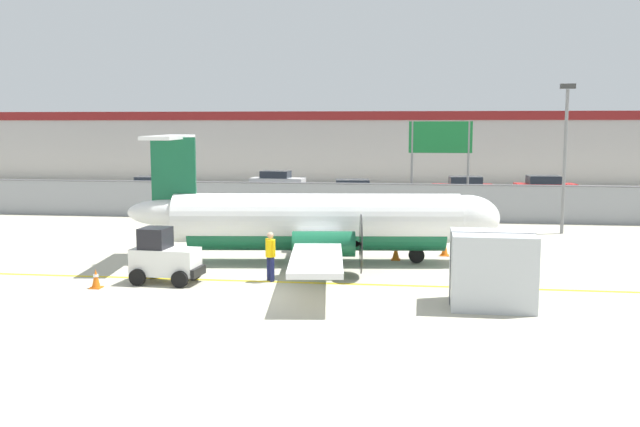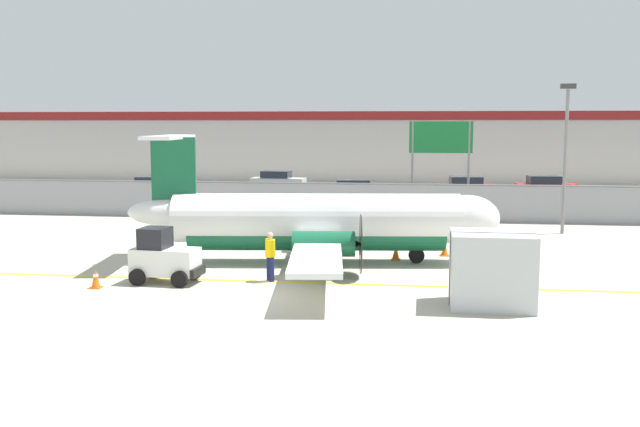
{
  "view_description": "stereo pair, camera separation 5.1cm",
  "coord_description": "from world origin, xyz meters",
  "px_view_note": "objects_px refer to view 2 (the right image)",
  "views": [
    {
      "loc": [
        3.98,
        -21.41,
        5.35
      ],
      "look_at": [
        0.3,
        6.56,
        1.8
      ],
      "focal_mm": 40.0,
      "sensor_mm": 36.0,
      "label": 1
    },
    {
      "loc": [
        4.03,
        -21.4,
        5.35
      ],
      "look_at": [
        0.3,
        6.56,
        1.8
      ],
      "focal_mm": 40.0,
      "sensor_mm": 36.0,
      "label": 2
    }
  ],
  "objects_px": {
    "ground_crew_worker": "(270,254)",
    "traffic_cone_near_right": "(496,256)",
    "apron_light_pole": "(566,146)",
    "baggage_tug": "(164,258)",
    "traffic_cone_far_left": "(445,248)",
    "parked_car_0": "(152,188)",
    "parked_car_1": "(278,181)",
    "traffic_cone_near_left": "(96,279)",
    "parked_car_2": "(355,192)",
    "parked_car_3": "(464,188)",
    "commuter_airplane": "(323,222)",
    "parked_car_4": "(545,187)",
    "highway_sign": "(441,145)",
    "cargo_container": "(492,270)",
    "traffic_cone_far_right": "(396,252)"
  },
  "relations": [
    {
      "from": "baggage_tug",
      "to": "traffic_cone_far_right",
      "type": "xyz_separation_m",
      "value": [
        7.68,
        5.1,
        -0.54
      ]
    },
    {
      "from": "traffic_cone_near_left",
      "to": "parked_car_3",
      "type": "bearing_deg",
      "value": 64.57
    },
    {
      "from": "traffic_cone_near_left",
      "to": "highway_sign",
      "type": "distance_m",
      "value": 23.34
    },
    {
      "from": "parked_car_0",
      "to": "parked_car_3",
      "type": "relative_size",
      "value": 1.0
    },
    {
      "from": "traffic_cone_near_left",
      "to": "apron_light_pole",
      "type": "height_order",
      "value": "apron_light_pole"
    },
    {
      "from": "traffic_cone_far_left",
      "to": "parked_car_1",
      "type": "distance_m",
      "value": 28.44
    },
    {
      "from": "traffic_cone_far_right",
      "to": "parked_car_0",
      "type": "height_order",
      "value": "parked_car_0"
    },
    {
      "from": "parked_car_2",
      "to": "traffic_cone_near_left",
      "type": "bearing_deg",
      "value": -111.72
    },
    {
      "from": "cargo_container",
      "to": "apron_light_pole",
      "type": "height_order",
      "value": "apron_light_pole"
    },
    {
      "from": "traffic_cone_far_left",
      "to": "parked_car_3",
      "type": "distance_m",
      "value": 21.72
    },
    {
      "from": "apron_light_pole",
      "to": "parked_car_0",
      "type": "bearing_deg",
      "value": 155.02
    },
    {
      "from": "traffic_cone_near_right",
      "to": "parked_car_1",
      "type": "height_order",
      "value": "parked_car_1"
    },
    {
      "from": "traffic_cone_near_right",
      "to": "apron_light_pole",
      "type": "relative_size",
      "value": 0.09
    },
    {
      "from": "parked_car_2",
      "to": "parked_car_3",
      "type": "height_order",
      "value": "same"
    },
    {
      "from": "parked_car_1",
      "to": "traffic_cone_near_left",
      "type": "bearing_deg",
      "value": -85.17
    },
    {
      "from": "commuter_airplane",
      "to": "parked_car_2",
      "type": "distance_m",
      "value": 19.93
    },
    {
      "from": "traffic_cone_far_left",
      "to": "parked_car_2",
      "type": "relative_size",
      "value": 0.15
    },
    {
      "from": "cargo_container",
      "to": "apron_light_pole",
      "type": "xyz_separation_m",
      "value": [
        4.94,
        14.86,
        3.2
      ]
    },
    {
      "from": "apron_light_pole",
      "to": "baggage_tug",
      "type": "bearing_deg",
      "value": -140.03
    },
    {
      "from": "traffic_cone_far_right",
      "to": "apron_light_pole",
      "type": "bearing_deg",
      "value": 45.18
    },
    {
      "from": "commuter_airplane",
      "to": "baggage_tug",
      "type": "relative_size",
      "value": 6.68
    },
    {
      "from": "cargo_container",
      "to": "commuter_airplane",
      "type": "bearing_deg",
      "value": 134.71
    },
    {
      "from": "traffic_cone_far_right",
      "to": "parked_car_0",
      "type": "xyz_separation_m",
      "value": [
        -17.59,
        19.86,
        0.58
      ]
    },
    {
      "from": "commuter_airplane",
      "to": "parked_car_3",
      "type": "relative_size",
      "value": 3.72
    },
    {
      "from": "parked_car_4",
      "to": "baggage_tug",
      "type": "bearing_deg",
      "value": -124.75
    },
    {
      "from": "parked_car_4",
      "to": "traffic_cone_far_left",
      "type": "bearing_deg",
      "value": -112.85
    },
    {
      "from": "parked_car_0",
      "to": "apron_light_pole",
      "type": "relative_size",
      "value": 0.59
    },
    {
      "from": "parked_car_0",
      "to": "parked_car_3",
      "type": "height_order",
      "value": "same"
    },
    {
      "from": "traffic_cone_near_left",
      "to": "traffic_cone_far_left",
      "type": "bearing_deg",
      "value": 32.45
    },
    {
      "from": "cargo_container",
      "to": "parked_car_1",
      "type": "xyz_separation_m",
      "value": [
        -12.96,
        33.87,
        -0.21
      ]
    },
    {
      "from": "ground_crew_worker",
      "to": "parked_car_3",
      "type": "distance_m",
      "value": 28.44
    },
    {
      "from": "traffic_cone_near_right",
      "to": "highway_sign",
      "type": "height_order",
      "value": "highway_sign"
    },
    {
      "from": "apron_light_pole",
      "to": "highway_sign",
      "type": "relative_size",
      "value": 1.32
    },
    {
      "from": "parked_car_4",
      "to": "highway_sign",
      "type": "xyz_separation_m",
      "value": [
        -7.78,
        -10.66,
        3.24
      ]
    },
    {
      "from": "traffic_cone_far_left",
      "to": "parked_car_4",
      "type": "relative_size",
      "value": 0.15
    },
    {
      "from": "traffic_cone_far_left",
      "to": "parked_car_0",
      "type": "relative_size",
      "value": 0.15
    },
    {
      "from": "parked_car_3",
      "to": "highway_sign",
      "type": "xyz_separation_m",
      "value": [
        -2.0,
        -9.19,
        3.24
      ]
    },
    {
      "from": "parked_car_2",
      "to": "parked_car_4",
      "type": "relative_size",
      "value": 1.02
    },
    {
      "from": "ground_crew_worker",
      "to": "traffic_cone_near_right",
      "type": "bearing_deg",
      "value": 165.44
    },
    {
      "from": "traffic_cone_far_left",
      "to": "parked_car_0",
      "type": "distance_m",
      "value": 27.05
    },
    {
      "from": "ground_crew_worker",
      "to": "traffic_cone_near_right",
      "type": "distance_m",
      "value": 9.05
    },
    {
      "from": "traffic_cone_far_left",
      "to": "parked_car_3",
      "type": "xyz_separation_m",
      "value": [
        2.19,
        21.6,
        0.58
      ]
    },
    {
      "from": "parked_car_4",
      "to": "commuter_airplane",
      "type": "bearing_deg",
      "value": -120.58
    },
    {
      "from": "traffic_cone_near_left",
      "to": "traffic_cone_near_right",
      "type": "relative_size",
      "value": 1.0
    },
    {
      "from": "baggage_tug",
      "to": "traffic_cone_near_right",
      "type": "relative_size",
      "value": 3.76
    },
    {
      "from": "traffic_cone_near_left",
      "to": "baggage_tug",
      "type": "bearing_deg",
      "value": 29.23
    },
    {
      "from": "parked_car_0",
      "to": "apron_light_pole",
      "type": "xyz_separation_m",
      "value": [
        25.52,
        -11.89,
        3.41
      ]
    },
    {
      "from": "traffic_cone_near_right",
      "to": "parked_car_0",
      "type": "distance_m",
      "value": 29.37
    },
    {
      "from": "commuter_airplane",
      "to": "traffic_cone_far_right",
      "type": "distance_m",
      "value": 3.2
    },
    {
      "from": "parked_car_4",
      "to": "highway_sign",
      "type": "height_order",
      "value": "highway_sign"
    }
  ]
}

